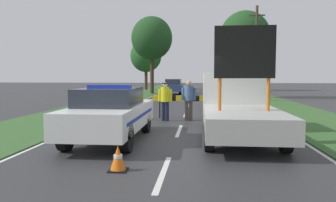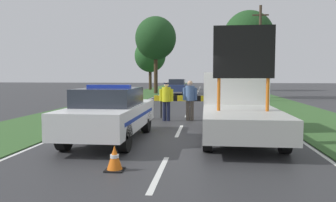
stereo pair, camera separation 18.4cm
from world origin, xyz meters
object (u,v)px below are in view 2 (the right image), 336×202
(traffic_cone_centre_front, at_px, (115,158))
(queued_car_sedan_black, at_px, (219,90))
(road_barrier, at_px, (189,100))
(roadside_tree_near_left, at_px, (150,56))
(roadside_tree_far_left, at_px, (251,50))
(utility_pole, at_px, (260,52))
(work_truck, at_px, (237,104))
(traffic_cone_near_police, at_px, (144,111))
(queued_car_hatch_blue, at_px, (177,86))
(roadside_tree_mid_left, at_px, (249,37))
(queued_car_sedan_silver, at_px, (222,95))
(police_officer, at_px, (166,98))
(police_car, at_px, (111,113))
(roadside_tree_mid_right, at_px, (156,38))
(pedestrian_civilian, at_px, (190,97))

(traffic_cone_centre_front, distance_m, queued_car_sedan_black, 20.69)
(traffic_cone_centre_front, bearing_deg, road_barrier, 82.58)
(roadside_tree_near_left, height_order, roadside_tree_far_left, roadside_tree_far_left)
(roadside_tree_far_left, distance_m, utility_pole, 18.13)
(work_truck, bearing_deg, roadside_tree_far_left, -99.13)
(traffic_cone_near_police, bearing_deg, queued_car_hatch_blue, 90.51)
(roadside_tree_mid_left, bearing_deg, queued_car_sedan_black, -139.89)
(queued_car_sedan_silver, relative_size, roadside_tree_mid_left, 0.60)
(work_truck, distance_m, queued_car_sedan_black, 15.94)
(traffic_cone_centre_front, xyz_separation_m, roadside_tree_far_left, (7.66, 37.15, 4.97))
(police_officer, height_order, roadside_tree_mid_left, roadside_tree_mid_left)
(police_car, distance_m, roadside_tree_mid_right, 26.36)
(traffic_cone_centre_front, relative_size, roadside_tree_near_left, 0.08)
(road_barrier, xyz_separation_m, roadside_tree_mid_left, (4.39, 14.11, 4.37))
(queued_car_sedan_black, bearing_deg, roadside_tree_mid_left, -139.89)
(roadside_tree_mid_right, distance_m, roadside_tree_far_left, 13.95)
(road_barrier, bearing_deg, traffic_cone_centre_front, -94.87)
(police_car, xyz_separation_m, roadside_tree_near_left, (-4.81, 35.55, 3.87))
(police_officer, bearing_deg, road_barrier, -136.62)
(police_car, distance_m, police_officer, 4.59)
(queued_car_hatch_blue, height_order, roadside_tree_mid_right, roadside_tree_mid_right)
(police_car, distance_m, roadside_tree_mid_left, 21.01)
(work_truck, height_order, queued_car_sedan_silver, work_truck)
(road_barrier, height_order, roadside_tree_mid_left, roadside_tree_mid_left)
(police_officer, bearing_deg, roadside_tree_near_left, -81.16)
(roadside_tree_far_left, xyz_separation_m, utility_pole, (-1.75, -17.99, -1.50))
(roadside_tree_mid_right, bearing_deg, road_barrier, -77.16)
(police_car, bearing_deg, police_officer, 69.74)
(road_barrier, bearing_deg, roadside_tree_near_left, 105.47)
(pedestrian_civilian, distance_m, queued_car_hatch_blue, 19.90)
(queued_car_sedan_silver, relative_size, queued_car_hatch_blue, 0.99)
(roadside_tree_mid_left, distance_m, roadside_tree_mid_right, 11.00)
(roadside_tree_near_left, distance_m, roadside_tree_mid_left, 19.65)
(queued_car_sedan_black, distance_m, queued_car_hatch_blue, 8.17)
(roadside_tree_near_left, bearing_deg, roadside_tree_mid_left, -54.85)
(queued_car_sedan_silver, relative_size, utility_pole, 0.63)
(work_truck, bearing_deg, traffic_cone_near_police, -43.37)
(work_truck, xyz_separation_m, utility_pole, (3.04, 14.63, 2.70))
(queued_car_sedan_silver, bearing_deg, pedestrian_civilian, 73.51)
(roadside_tree_mid_right, bearing_deg, police_officer, -80.13)
(pedestrian_civilian, relative_size, roadside_tree_near_left, 0.25)
(pedestrian_civilian, bearing_deg, queued_car_hatch_blue, 85.56)
(work_truck, xyz_separation_m, traffic_cone_centre_front, (-2.87, -4.53, -0.77))
(roadside_tree_near_left, distance_m, roadside_tree_mid_right, 10.15)
(roadside_tree_near_left, bearing_deg, pedestrian_civilian, -77.24)
(police_officer, height_order, roadside_tree_near_left, roadside_tree_near_left)
(road_barrier, relative_size, roadside_tree_far_left, 0.42)
(traffic_cone_centre_front, bearing_deg, traffic_cone_near_police, 96.41)
(police_officer, xyz_separation_m, roadside_tree_mid_right, (-3.71, 21.30, 4.97))
(traffic_cone_centre_front, xyz_separation_m, roadside_tree_mid_right, (-3.53, 28.84, 5.71))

